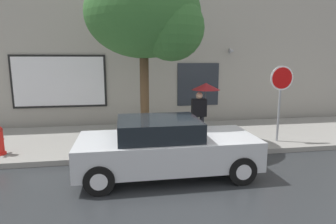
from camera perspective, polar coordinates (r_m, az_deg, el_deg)
ground_plane at (r=6.97m, az=-0.46°, el=-12.57°), size 60.00×60.00×0.00m
sidewalk at (r=9.75m, az=-3.21°, el=-5.29°), size 20.00×4.00×0.15m
building_facade at (r=11.89m, az=-4.88°, el=14.10°), size 20.00×0.67×7.00m
parked_car at (r=6.75m, az=-0.48°, el=-7.12°), size 4.19×1.87×1.38m
pedestrian_with_umbrella at (r=8.99m, az=7.19°, el=3.26°), size 0.91×0.91×1.87m
street_tree at (r=8.70m, az=-3.87°, el=18.62°), size 3.43×2.92×5.20m
stop_sign at (r=9.45m, az=21.95°, el=4.42°), size 0.76×0.10×2.41m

